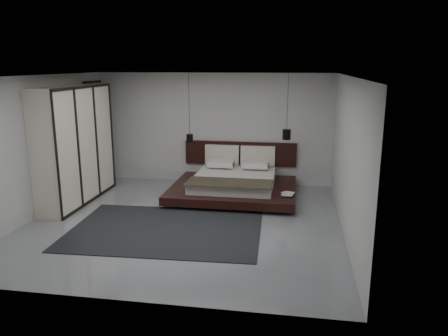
% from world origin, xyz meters
% --- Properties ---
extents(floor, '(6.00, 6.00, 0.00)m').
position_xyz_m(floor, '(0.00, 0.00, 0.00)').
color(floor, gray).
rests_on(floor, ground).
extents(ceiling, '(6.00, 6.00, 0.00)m').
position_xyz_m(ceiling, '(0.00, 0.00, 2.80)').
color(ceiling, white).
rests_on(ceiling, wall_back).
extents(wall_back, '(6.00, 0.00, 6.00)m').
position_xyz_m(wall_back, '(0.00, 3.00, 1.40)').
color(wall_back, beige).
rests_on(wall_back, floor).
extents(wall_front, '(6.00, 0.00, 6.00)m').
position_xyz_m(wall_front, '(0.00, -3.00, 1.40)').
color(wall_front, beige).
rests_on(wall_front, floor).
extents(wall_left, '(0.00, 6.00, 6.00)m').
position_xyz_m(wall_left, '(-3.00, 0.00, 1.40)').
color(wall_left, beige).
rests_on(wall_left, floor).
extents(wall_right, '(0.00, 6.00, 6.00)m').
position_xyz_m(wall_right, '(3.00, 0.00, 1.40)').
color(wall_right, beige).
rests_on(wall_right, floor).
extents(lattice_screen, '(0.05, 0.90, 2.60)m').
position_xyz_m(lattice_screen, '(-2.95, 2.45, 1.30)').
color(lattice_screen, black).
rests_on(lattice_screen, floor).
extents(bed, '(2.84, 2.42, 1.09)m').
position_xyz_m(bed, '(0.70, 1.91, 0.29)').
color(bed, black).
rests_on(bed, floor).
extents(book_lower, '(0.30, 0.32, 0.02)m').
position_xyz_m(book_lower, '(1.87, 1.24, 0.28)').
color(book_lower, '#99724C').
rests_on(book_lower, bed).
extents(book_upper, '(0.30, 0.37, 0.02)m').
position_xyz_m(book_upper, '(1.85, 1.21, 0.30)').
color(book_upper, '#99724C').
rests_on(book_upper, book_lower).
extents(pendant_left, '(0.16, 0.16, 1.65)m').
position_xyz_m(pendant_left, '(-0.47, 2.36, 1.26)').
color(pendant_left, black).
rests_on(pendant_left, ceiling).
extents(pendant_right, '(0.19, 0.19, 1.52)m').
position_xyz_m(pendant_right, '(1.87, 2.36, 1.41)').
color(pendant_right, black).
rests_on(pendant_right, ceiling).
extents(wardrobe, '(0.62, 2.61, 2.56)m').
position_xyz_m(wardrobe, '(-2.70, 0.90, 1.28)').
color(wardrobe, '#EEE5CF').
rests_on(wardrobe, floor).
extents(rug, '(3.61, 2.65, 0.02)m').
position_xyz_m(rug, '(-0.25, -0.50, 0.01)').
color(rug, black).
rests_on(rug, floor).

